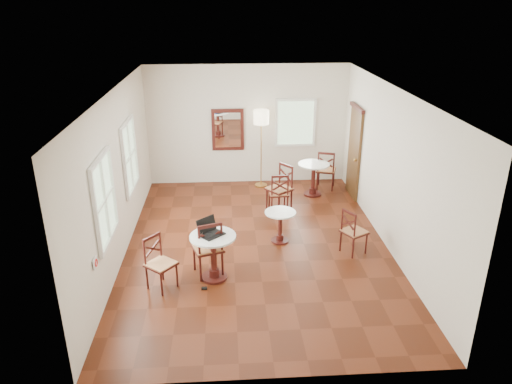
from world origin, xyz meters
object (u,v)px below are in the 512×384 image
chair_mid_b (353,231)px  mouse (210,232)px  chair_near_a (208,248)px  chair_mid_a (279,193)px  cafe_table_near (213,252)px  laptop (210,230)px  water_glass (202,235)px  cafe_table_back (313,176)px  floor_lamp (261,122)px  chair_back_a (326,170)px  chair_near_b (160,263)px  cafe_table_mid (280,223)px  chair_back_b (280,188)px  power_adapter (204,288)px  navy_mug (210,228)px

chair_mid_b → mouse: (-2.63, -0.64, 0.40)m
chair_near_a → chair_mid_a: 2.91m
cafe_table_near → chair_near_a: chair_near_a is taller
laptop → water_glass: 0.16m
cafe_table_back → floor_lamp: 1.81m
laptop → chair_near_a: bearing=76.3°
chair_mid_b → chair_back_a: chair_back_a is taller
mouse → water_glass: water_glass is taller
chair_near_b → chair_mid_a: size_ratio=0.98×
chair_near_b → floor_lamp: floor_lamp is taller
chair_near_a → water_glass: chair_near_a is taller
cafe_table_back → mouse: 4.26m
cafe_table_mid → water_glass: (-1.44, -1.29, 0.47)m
chair_near_b → chair_back_b: chair_back_b is taller
floor_lamp → mouse: size_ratio=19.10×
cafe_table_near → chair_mid_a: 2.98m
chair_mid_a → chair_mid_b: (1.19, -1.91, -0.02)m
cafe_table_near → chair_near_a: (-0.09, 0.14, 0.01)m
chair_mid_a → floor_lamp: floor_lamp is taller
power_adapter → cafe_table_back: bearing=57.5°
cafe_table_back → laptop: size_ratio=1.62×
chair_mid_b → navy_mug: 2.71m
power_adapter → chair_back_b: bearing=62.8°
chair_near_b → water_glass: 0.83m
chair_near_b → navy_mug: (0.83, 0.41, 0.41)m
cafe_table_mid → mouse: mouse is taller
cafe_table_back → chair_near_a: 4.22m
cafe_table_back → mouse: (-2.39, -3.51, 0.34)m
floor_lamp → navy_mug: floor_lamp is taller
chair_near_a → chair_back_a: bearing=-144.7°
chair_mid_a → laptop: size_ratio=1.89×
cafe_table_near → cafe_table_back: size_ratio=1.03×
chair_mid_a → floor_lamp: (-0.27, 1.63, 1.19)m
chair_back_a → chair_mid_a: bearing=62.0°
chair_back_a → chair_near_a: bearing=70.5°
chair_back_a → laptop: laptop is taller
chair_mid_b → power_adapter: bearing=81.6°
navy_mug → water_glass: 0.27m
chair_mid_a → cafe_table_mid: bearing=81.5°
chair_mid_b → chair_back_b: chair_back_b is taller
laptop → power_adapter: laptop is taller
cafe_table_back → chair_mid_a: (-0.94, -0.96, -0.03)m
chair_mid_b → chair_back_b: 2.36m
cafe_table_mid → laptop: (-1.32, -1.19, 0.49)m
laptop → chair_back_b: bearing=19.6°
power_adapter → mouse: bearing=75.1°
chair_back_a → chair_back_b: bearing=59.7°
chair_mid_b → chair_back_a: size_ratio=0.89×
chair_back_a → navy_mug: chair_back_a is taller
chair_mid_b → mouse: chair_mid_b is taller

